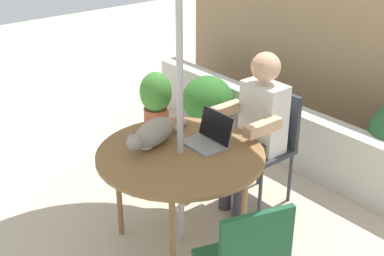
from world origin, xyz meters
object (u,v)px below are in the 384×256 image
Objects in this scene: potted_plant_near_fence at (207,107)px; potted_plant_corner at (156,100)px; cat at (152,134)px; patio_table at (181,159)px; laptop at (210,135)px; chair_occupied at (269,137)px; person_seated at (256,123)px.

potted_plant_corner is (-0.58, -0.19, -0.07)m from potted_plant_near_fence.
cat is 0.88× the size of potted_plant_near_fence.
patio_table is 0.27m from laptop.
patio_table is at bearing -90.00° from chair_occupied.
patio_table is 1.49m from potted_plant_near_fence.
patio_table is at bearing 21.31° from cat.
laptop is 1.37m from potted_plant_near_fence.
patio_table is at bearing -90.00° from person_seated.
cat is at bearing -36.07° from potted_plant_corner.
person_seated reaches higher than potted_plant_near_fence.
cat is 1.73m from potted_plant_corner.
potted_plant_near_fence is at bearing 123.41° from cat.
patio_table is 1.26× the size of chair_occupied.
laptop is at bearing -86.86° from person_seated.
patio_table is 0.26m from cat.
cat is at bearing -158.69° from patio_table.
laptop is at bearing -40.14° from potted_plant_near_fence.
patio_table is at bearing -30.07° from potted_plant_corner.
person_seated is at bearing 75.58° from cat.
patio_table is 3.79× the size of laptop.
patio_table reaches higher than potted_plant_corner.
patio_table is 0.73m from person_seated.
potted_plant_corner is at bearing 143.93° from cat.
person_seated reaches higher than potted_plant_corner.
chair_occupied is at bearing -11.95° from potted_plant_near_fence.
laptop reaches higher than potted_plant_near_fence.
person_seated reaches higher than laptop.
potted_plant_corner is at bearing 149.93° from patio_table.
person_seated is 4.13× the size of laptop.
chair_occupied is 1.57m from potted_plant_corner.
laptop is at bearing -87.63° from chair_occupied.
potted_plant_near_fence is at bearing 131.95° from patio_table.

